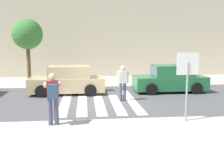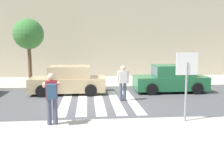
{
  "view_description": "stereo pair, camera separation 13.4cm",
  "coord_description": "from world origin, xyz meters",
  "px_view_note": "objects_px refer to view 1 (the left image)",
  "views": [
    {
      "loc": [
        -0.65,
        -12.21,
        2.88
      ],
      "look_at": [
        0.6,
        -0.2,
        1.1
      ],
      "focal_mm": 42.0,
      "sensor_mm": 36.0,
      "label": 1
    },
    {
      "loc": [
        -0.52,
        -12.23,
        2.88
      ],
      "look_at": [
        0.6,
        -0.2,
        1.1
      ],
      "focal_mm": 42.0,
      "sensor_mm": 36.0,
      "label": 2
    }
  ],
  "objects_px": {
    "photographer_with_backpack": "(53,94)",
    "pedestrian_crossing": "(123,81)",
    "stop_sign": "(187,72)",
    "parked_car_tan": "(68,81)",
    "street_tree_west": "(27,35)",
    "parked_car_green": "(170,79)"
  },
  "relations": [
    {
      "from": "stop_sign",
      "to": "parked_car_green",
      "type": "xyz_separation_m",
      "value": [
        1.41,
        5.95,
        -1.14
      ]
    },
    {
      "from": "pedestrian_crossing",
      "to": "street_tree_west",
      "type": "height_order",
      "value": "street_tree_west"
    },
    {
      "from": "stop_sign",
      "to": "photographer_with_backpack",
      "type": "distance_m",
      "value": 4.59
    },
    {
      "from": "stop_sign",
      "to": "pedestrian_crossing",
      "type": "bearing_deg",
      "value": 113.09
    },
    {
      "from": "parked_car_tan",
      "to": "street_tree_west",
      "type": "xyz_separation_m",
      "value": [
        -2.67,
        2.88,
        2.59
      ]
    },
    {
      "from": "photographer_with_backpack",
      "to": "parked_car_tan",
      "type": "height_order",
      "value": "photographer_with_backpack"
    },
    {
      "from": "parked_car_tan",
      "to": "parked_car_green",
      "type": "bearing_deg",
      "value": -0.0
    },
    {
      "from": "stop_sign",
      "to": "photographer_with_backpack",
      "type": "height_order",
      "value": "stop_sign"
    },
    {
      "from": "photographer_with_backpack",
      "to": "pedestrian_crossing",
      "type": "height_order",
      "value": "photographer_with_backpack"
    },
    {
      "from": "street_tree_west",
      "to": "photographer_with_backpack",
      "type": "bearing_deg",
      "value": -73.86
    },
    {
      "from": "stop_sign",
      "to": "pedestrian_crossing",
      "type": "relative_size",
      "value": 1.38
    },
    {
      "from": "pedestrian_crossing",
      "to": "stop_sign",
      "type": "bearing_deg",
      "value": -66.91
    },
    {
      "from": "pedestrian_crossing",
      "to": "parked_car_green",
      "type": "xyz_separation_m",
      "value": [
        3.07,
        2.06,
        -0.25
      ]
    },
    {
      "from": "pedestrian_crossing",
      "to": "parked_car_green",
      "type": "relative_size",
      "value": 0.42
    },
    {
      "from": "parked_car_tan",
      "to": "street_tree_west",
      "type": "relative_size",
      "value": 0.98
    },
    {
      "from": "pedestrian_crossing",
      "to": "street_tree_west",
      "type": "distance_m",
      "value": 7.72
    },
    {
      "from": "parked_car_green",
      "to": "parked_car_tan",
      "type": "bearing_deg",
      "value": 180.0
    },
    {
      "from": "pedestrian_crossing",
      "to": "parked_car_tan",
      "type": "xyz_separation_m",
      "value": [
        -2.78,
        2.06,
        -0.25
      ]
    },
    {
      "from": "street_tree_west",
      "to": "parked_car_tan",
      "type": "bearing_deg",
      "value": -47.2
    },
    {
      "from": "pedestrian_crossing",
      "to": "parked_car_tan",
      "type": "bearing_deg",
      "value": 143.4
    },
    {
      "from": "parked_car_tan",
      "to": "street_tree_west",
      "type": "distance_m",
      "value": 4.71
    },
    {
      "from": "photographer_with_backpack",
      "to": "pedestrian_crossing",
      "type": "relative_size",
      "value": 1.0
    }
  ]
}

